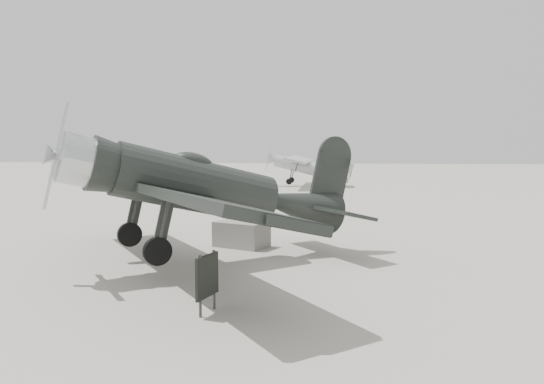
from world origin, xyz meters
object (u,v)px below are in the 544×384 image
Objects in this scene: lowwing_monoplane at (209,189)px; equipment_block at (241,234)px; sign_board at (207,277)px; highwing_monoplane at (306,165)px.

equipment_block is at bearing 45.30° from lowwing_monoplane.
lowwing_monoplane is 4.56m from sign_board.
lowwing_monoplane is 6.77× the size of equipment_block.
lowwing_monoplane is 28.62m from highwing_monoplane.
equipment_block is at bearing -90.58° from highwing_monoplane.
sign_board is at bearing -85.55° from equipment_block.
lowwing_monoplane is at bearing -99.36° from equipment_block.
lowwing_monoplane is 3.11m from equipment_block.
highwing_monoplane is at bearing 88.52° from equipment_block.
lowwing_monoplane reaches higher than equipment_block.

